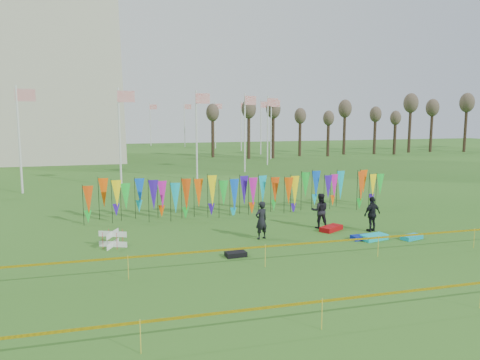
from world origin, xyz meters
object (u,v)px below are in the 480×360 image
object	(u,v)px
person_right	(372,214)
kite_bag_teal	(412,237)
kite_bag_red	(331,228)
box_kite	(113,239)
kite_bag_blue	(362,237)
person_mid	(320,211)
kite_bag_black	(236,254)
kite_bag_turquoise	(374,237)
person_left	(261,220)

from	to	relation	value
person_right	kite_bag_teal	world-z (taller)	person_right
kite_bag_teal	kite_bag_red	bearing A→B (deg)	139.04
box_kite	kite_bag_blue	xyz separation A→B (m)	(11.39, -1.82, -0.27)
kite_bag_blue	person_mid	bearing A→B (deg)	109.64
kite_bag_blue	kite_bag_black	world-z (taller)	kite_bag_blue
person_mid	kite_bag_blue	distance (m)	2.90
kite_bag_red	kite_bag_turquoise	bearing A→B (deg)	-61.75
kite_bag_red	kite_bag_black	world-z (taller)	kite_bag_red
person_left	person_right	size ratio (longest dim) A/B	1.02
person_mid	kite_bag_turquoise	world-z (taller)	person_mid
person_left	kite_bag_black	size ratio (longest dim) A/B	2.12
kite_bag_red	kite_bag_black	distance (m)	6.53
person_left	person_right	distance (m)	5.86
person_left	kite_bag_red	size ratio (longest dim) A/B	1.39
person_mid	kite_bag_red	size ratio (longest dim) A/B	1.39
kite_bag_black	kite_bag_teal	distance (m)	8.78
person_mid	person_right	world-z (taller)	person_mid
person_right	kite_bag_red	distance (m)	2.17
kite_bag_turquoise	person_mid	bearing A→B (deg)	117.61
kite_bag_turquoise	kite_bag_teal	xyz separation A→B (m)	(1.78, -0.40, -0.03)
person_right	kite_bag_black	size ratio (longest dim) A/B	2.08
kite_bag_turquoise	kite_bag_black	xyz separation A→B (m)	(-6.99, -0.78, -0.03)
person_left	kite_bag_turquoise	world-z (taller)	person_left
person_right	person_mid	bearing A→B (deg)	-46.57
box_kite	kite_bag_turquoise	size ratio (longest dim) A/B	0.59
person_mid	kite_bag_turquoise	xyz separation A→B (m)	(1.48, -2.83, -0.79)
box_kite	person_mid	distance (m)	10.49
kite_bag_turquoise	kite_bag_blue	world-z (taller)	kite_bag_turquoise
kite_bag_red	kite_bag_blue	bearing A→B (deg)	-72.53
person_right	kite_bag_turquoise	xyz separation A→B (m)	(-0.76, -1.47, -0.77)
box_kite	person_right	distance (m)	12.71
kite_bag_black	kite_bag_teal	world-z (taller)	kite_bag_teal
box_kite	person_left	size ratio (longest dim) A/B	0.41
person_mid	kite_bag_turquoise	bearing A→B (deg)	135.43
kite_bag_red	kite_bag_teal	world-z (taller)	kite_bag_red
person_left	kite_bag_black	world-z (taller)	person_left
kite_bag_blue	kite_bag_teal	distance (m)	2.40
kite_bag_blue	box_kite	bearing A→B (deg)	170.90
person_left	person_mid	bearing A→B (deg)	178.99
person_left	kite_bag_teal	size ratio (longest dim) A/B	1.74
person_left	person_right	bearing A→B (deg)	158.94
person_left	kite_bag_black	bearing A→B (deg)	31.48
kite_bag_turquoise	kite_bag_teal	world-z (taller)	kite_bag_turquoise
person_mid	kite_bag_red	xyz separation A→B (m)	(0.32, -0.68, -0.80)
kite_bag_blue	kite_bag_red	world-z (taller)	kite_bag_red
box_kite	person_right	xyz separation A→B (m)	(12.68, -0.56, 0.52)
box_kite	person_mid	xyz separation A→B (m)	(10.45, 0.80, 0.54)
person_right	kite_bag_black	distance (m)	8.11
person_left	person_right	world-z (taller)	person_left
kite_bag_turquoise	kite_bag_blue	bearing A→B (deg)	159.65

